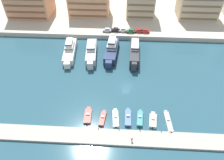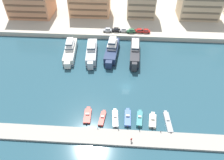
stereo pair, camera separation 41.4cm
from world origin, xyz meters
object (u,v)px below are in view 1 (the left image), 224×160
Objects in this scene: yacht_ivory_far_left at (70,50)px; motorboat_red_far_left at (88,116)px; motorboat_red_left at (103,118)px; car_red_center_right at (145,31)px; motorboat_blue_center_left at (128,118)px; car_white_mid_left at (123,30)px; car_red_center at (138,30)px; yacht_charcoal_center_left at (134,52)px; motorboat_teal_center at (140,118)px; yacht_silver_left at (91,52)px; motorboat_white_mid_left at (116,118)px; car_silver_far_left at (107,30)px; motorboat_cream_center_right at (153,120)px; car_black_left at (115,30)px; car_green_center_left at (131,31)px; pedestrian_near_edge at (132,139)px; yacht_navy_mid_left at (112,50)px; motorboat_grey_mid_right at (168,122)px.

motorboat_red_far_left is at bearing -69.68° from yacht_ivory_far_left.
car_red_center_right reaches higher than motorboat_red_left.
motorboat_blue_center_left reaches higher than motorboat_red_left.
car_white_mid_left is 7.30m from car_red_center.
yacht_charcoal_center_left reaches higher than car_white_mid_left.
car_white_mid_left is at bearing 97.16° from motorboat_teal_center.
yacht_charcoal_center_left is (17.91, 0.80, 0.24)m from yacht_silver_left.
car_silver_far_left is (-6.27, 49.83, 2.65)m from motorboat_white_mid_left.
car_black_left reaches higher than motorboat_cream_center_right.
motorboat_cream_center_right reaches higher than motorboat_red_far_left.
car_silver_far_left is 3.97m from car_black_left.
car_red_center_right is (10.44, -0.42, 0.00)m from car_white_mid_left.
motorboat_white_mid_left is 50.41m from car_white_mid_left.
car_green_center_left and car_red_center have the same top height.
motorboat_cream_center_right is (32.17, -33.36, -1.65)m from yacht_ivory_far_left.
motorboat_white_mid_left is at bearing -99.61° from car_red_center.
car_black_left is (-8.65, 16.90, 0.65)m from yacht_charcoal_center_left.
motorboat_teal_center is at bearing 72.55° from pedestrian_near_edge.
car_green_center_left is at bearing 95.30° from yacht_charcoal_center_left.
yacht_silver_left is at bearing 103.06° from motorboat_red_left.
car_green_center_left is (3.64, -0.70, 0.00)m from car_white_mid_left.
car_red_center_right is at bearing 27.26° from yacht_ivory_far_left.
pedestrian_near_edge is (7.20, -58.16, -1.47)m from car_black_left.
yacht_navy_mid_left is 0.96× the size of yacht_charcoal_center_left.
motorboat_red_far_left is 1.63× the size of car_red_center.
car_white_mid_left is at bearing 1.30° from car_black_left.
car_red_center_right is at bearing -2.35° from car_red_center.
car_red_center_right is at bearing 76.89° from motorboat_white_mid_left.
yacht_navy_mid_left is 12.56× the size of pedestrian_near_edge.
pedestrian_near_edge is (4.89, -7.92, 1.18)m from motorboat_white_mid_left.
yacht_ivory_far_left is at bearing 130.61° from motorboat_teal_center.
motorboat_cream_center_right is (15.38, 0.08, 0.09)m from motorboat_red_left.
car_black_left is (-18.33, 50.59, 2.64)m from motorboat_grey_mid_right.
yacht_navy_mid_left is at bearing 119.03° from motorboat_grey_mid_right.
yacht_ivory_far_left is at bearing -137.29° from car_black_left.
car_silver_far_left is (14.49, 16.61, 0.94)m from yacht_ivory_far_left.
motorboat_grey_mid_right reaches higher than motorboat_red_far_left.
car_silver_far_left reaches higher than motorboat_grey_mid_right.
motorboat_cream_center_right is (20.08, -0.71, 0.11)m from motorboat_red_far_left.
car_silver_far_left is at bearing 105.50° from motorboat_teal_center.
motorboat_teal_center is 1.59× the size of car_silver_far_left.
yacht_charcoal_center_left is at bearing 91.96° from motorboat_teal_center.
motorboat_teal_center is 1.57× the size of car_white_mid_left.
motorboat_grey_mid_right is at bearing -2.13° from motorboat_red_far_left.
yacht_silver_left is at bearing -4.23° from yacht_ivory_far_left.
motorboat_teal_center is at bearing -82.84° from car_white_mid_left.
motorboat_cream_center_right is 1.48× the size of car_white_mid_left.
motorboat_grey_mid_right is 50.51m from car_red_center_right.
yacht_navy_mid_left is at bearing -117.69° from car_green_center_left.
motorboat_white_mid_left is (3.97, 0.22, 0.04)m from motorboat_red_left.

